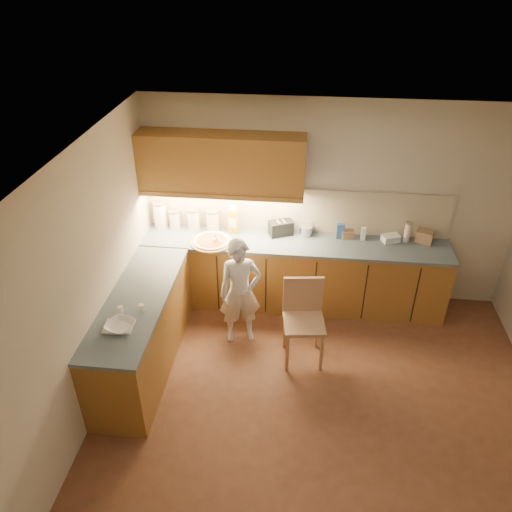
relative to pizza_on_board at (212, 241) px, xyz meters
name	(u,v)px	position (x,y,z in m)	size (l,w,h in m)	color
room	(334,269)	(1.38, -1.56, 0.73)	(4.54, 4.50, 2.62)	brown
l_counter	(246,291)	(0.46, -0.32, -0.48)	(3.77, 2.62, 0.92)	olive
backsplash	(297,210)	(1.01, 0.42, 0.27)	(3.75, 0.02, 0.58)	#C3B697
upper_cabinets	(221,163)	(0.11, 0.26, 0.91)	(1.95, 0.36, 0.73)	olive
pizza_on_board	(212,241)	(0.00, 0.00, 0.00)	(0.51, 0.51, 0.21)	tan
child	(240,292)	(0.43, -0.62, -0.28)	(0.48, 0.32, 1.33)	silver
wooden_chair	(303,315)	(1.16, -0.82, -0.38)	(0.49, 0.49, 0.98)	tan
mixing_bowl	(120,326)	(-0.57, -1.66, 0.01)	(0.26, 0.26, 0.06)	white
canister_a	(160,215)	(-0.72, 0.33, 0.15)	(0.18, 0.18, 0.35)	white
canister_b	(175,219)	(-0.53, 0.32, 0.10)	(0.14, 0.14, 0.25)	white
canister_c	(194,219)	(-0.28, 0.31, 0.12)	(0.16, 0.16, 0.29)	silver
canister_d	(213,220)	(-0.04, 0.32, 0.12)	(0.17, 0.17, 0.28)	beige
oil_jug	(233,220)	(0.23, 0.29, 0.15)	(0.15, 0.13, 0.37)	#AE9222
toaster	(281,228)	(0.82, 0.30, 0.07)	(0.33, 0.27, 0.19)	black
steel_pot	(306,230)	(1.13, 0.32, 0.04)	(0.17, 0.17, 0.13)	silver
blue_box	(340,231)	(1.56, 0.29, 0.07)	(0.10, 0.07, 0.19)	#315593
card_box_a	(348,234)	(1.65, 0.31, 0.03)	(0.15, 0.11, 0.11)	#A37D58
white_bottle	(363,234)	(1.83, 0.28, 0.06)	(0.05, 0.05, 0.16)	white
flat_pack	(391,238)	(2.17, 0.28, 0.02)	(0.21, 0.14, 0.08)	white
tall_jar	(407,232)	(2.36, 0.31, 0.11)	(0.08, 0.08, 0.26)	white
card_box_b	(424,236)	(2.57, 0.31, 0.05)	(0.20, 0.15, 0.15)	#9E7755
dough_cloth	(119,326)	(-0.59, -1.64, -0.01)	(0.27, 0.21, 0.02)	white
spice_jar_a	(120,310)	(-0.64, -1.43, 0.01)	(0.06, 0.06, 0.07)	silver
spice_jar_b	(141,308)	(-0.45, -1.37, 0.01)	(0.05, 0.05, 0.07)	white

